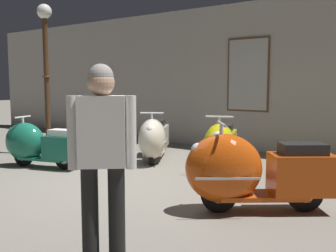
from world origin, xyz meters
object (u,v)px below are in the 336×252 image
object	(u,v)px
scooter_2	(221,146)
visitor_0	(102,150)
scooter_0	(36,144)
scooter_1	(154,139)
scooter_3	(248,171)
lamppost	(46,67)

from	to	relation	value
scooter_2	visitor_0	distance (m)	3.73
visitor_0	scooter_0	bearing A→B (deg)	21.99
scooter_0	scooter_1	bearing A→B (deg)	-147.84
scooter_3	lamppost	distance (m)	5.45
lamppost	scooter_2	bearing A→B (deg)	8.53
scooter_3	scooter_0	bearing A→B (deg)	-37.86
scooter_0	visitor_0	size ratio (longest dim) A/B	0.94
scooter_1	lamppost	xyz separation A→B (m)	(-2.41, -0.68, 1.43)
scooter_1	visitor_0	distance (m)	4.38
scooter_2	lamppost	distance (m)	4.23
scooter_1	scooter_2	bearing A→B (deg)	56.82
scooter_1	lamppost	world-z (taller)	lamppost
scooter_1	scooter_3	size ratio (longest dim) A/B	0.96
scooter_0	lamppost	size ratio (longest dim) A/B	0.50
scooter_2	visitor_0	bearing A→B (deg)	-9.41
scooter_1	scooter_3	world-z (taller)	scooter_3
scooter_1	lamppost	size ratio (longest dim) A/B	0.51
scooter_0	lamppost	bearing A→B (deg)	-63.08
scooter_0	scooter_3	xyz separation A→B (m)	(4.21, -0.08, 0.07)
scooter_0	scooter_3	size ratio (longest dim) A/B	0.93
scooter_2	lamppost	xyz separation A→B (m)	(-3.94, -0.59, 1.43)
lamppost	scooter_0	bearing A→B (deg)	-46.42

